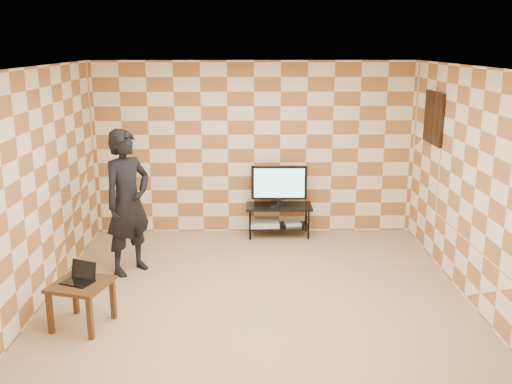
% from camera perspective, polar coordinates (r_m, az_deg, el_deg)
% --- Properties ---
extents(floor, '(5.00, 5.00, 0.00)m').
position_cam_1_polar(floor, '(6.94, 0.08, -10.50)').
color(floor, tan).
rests_on(floor, ground).
extents(wall_back, '(5.00, 0.02, 2.70)m').
position_cam_1_polar(wall_back, '(8.92, -0.20, 4.35)').
color(wall_back, '#F8E4BE').
rests_on(wall_back, ground).
extents(wall_front, '(5.00, 0.02, 2.70)m').
position_cam_1_polar(wall_front, '(4.10, 0.70, -8.33)').
color(wall_front, '#F8E4BE').
rests_on(wall_front, ground).
extents(wall_left, '(0.02, 5.00, 2.70)m').
position_cam_1_polar(wall_left, '(6.90, -21.14, 0.26)').
color(wall_left, '#F8E4BE').
rests_on(wall_left, ground).
extents(wall_right, '(0.02, 5.00, 2.70)m').
position_cam_1_polar(wall_right, '(6.98, 21.06, 0.42)').
color(wall_right, '#F8E4BE').
rests_on(wall_right, ground).
extents(ceiling, '(5.00, 5.00, 0.02)m').
position_cam_1_polar(ceiling, '(6.28, 0.09, 12.38)').
color(ceiling, white).
rests_on(ceiling, wall_back).
extents(wall_art, '(0.04, 0.72, 0.72)m').
position_cam_1_polar(wall_art, '(8.30, 17.34, 7.10)').
color(wall_art, black).
rests_on(wall_art, wall_right).
extents(tv_stand, '(1.02, 0.46, 0.50)m').
position_cam_1_polar(tv_stand, '(8.93, 2.29, -2.16)').
color(tv_stand, black).
rests_on(tv_stand, floor).
extents(tv, '(0.86, 0.17, 0.63)m').
position_cam_1_polar(tv, '(8.80, 2.33, 0.84)').
color(tv, black).
rests_on(tv, tv_stand).
extents(dvd_player, '(0.46, 0.34, 0.08)m').
position_cam_1_polar(dvd_player, '(8.94, 0.84, -3.17)').
color(dvd_player, silver).
rests_on(dvd_player, tv_stand).
extents(game_console, '(0.26, 0.21, 0.06)m').
position_cam_1_polar(game_console, '(8.98, 3.70, -3.18)').
color(game_console, silver).
rests_on(game_console, tv_stand).
extents(side_table, '(0.70, 0.70, 0.50)m').
position_cam_1_polar(side_table, '(6.41, -17.10, -9.38)').
color(side_table, '#342216').
rests_on(side_table, floor).
extents(laptop, '(0.38, 0.35, 0.21)m').
position_cam_1_polar(laptop, '(6.39, -17.17, -8.13)').
color(laptop, black).
rests_on(laptop, side_table).
extents(person, '(0.80, 0.83, 1.91)m').
position_cam_1_polar(person, '(7.56, -12.71, -1.01)').
color(person, black).
rests_on(person, floor).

